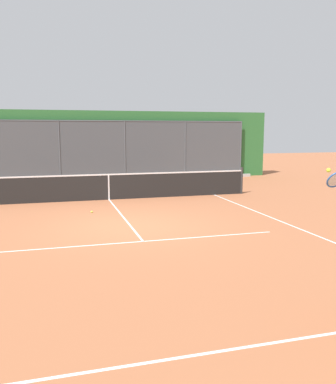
# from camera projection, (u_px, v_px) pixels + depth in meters

# --- Properties ---
(ground_plane) EXTENTS (60.00, 60.00, 0.00)m
(ground_plane) POSITION_uv_depth(u_px,v_px,m) (130.00, 226.00, 10.86)
(ground_plane) COLOR #A8603D
(court_line_markings) EXTENTS (8.41, 10.79, 0.01)m
(court_line_markings) POSITION_uv_depth(u_px,v_px,m) (146.00, 244.00, 9.08)
(court_line_markings) COLOR white
(court_line_markings) RESTS_ON ground
(fence_backdrop) EXTENTS (19.11, 1.37, 3.52)m
(fence_backdrop) POSITION_uv_depth(u_px,v_px,m) (92.00, 146.00, 20.73)
(fence_backdrop) COLOR #474C51
(fence_backdrop) RESTS_ON ground
(tennis_net) EXTENTS (10.81, 0.09, 1.07)m
(tennis_net) POSITION_uv_depth(u_px,v_px,m) (109.00, 186.00, 14.90)
(tennis_net) COLOR #2D2D2D
(tennis_net) RESTS_ON ground
(tennis_ball_mid_court) EXTENTS (0.07, 0.07, 0.07)m
(tennis_ball_mid_court) POSITION_uv_depth(u_px,v_px,m) (92.00, 212.00, 12.57)
(tennis_ball_mid_court) COLOR #D6E042
(tennis_ball_mid_court) RESTS_ON ground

